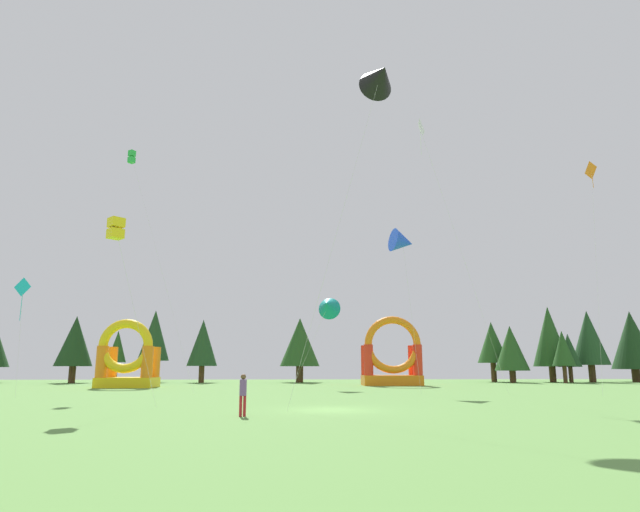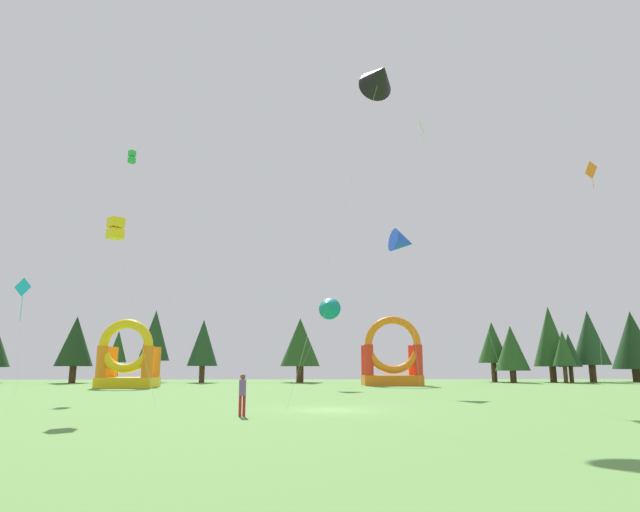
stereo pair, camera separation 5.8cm
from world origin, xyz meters
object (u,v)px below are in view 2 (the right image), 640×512
object	(u,v)px
kite_cyan_diamond	(24,289)
kite_green_box	(132,158)
kite_yellow_box	(116,229)
inflatable_yellow_castle	(392,361)
kite_teal_delta	(328,306)
kite_orange_diamond	(593,172)
kite_white_diamond	(420,131)
kite_blue_delta	(403,242)
inflatable_red_slide	(127,363)
kite_black_delta	(380,77)
person_left_edge	(242,391)

from	to	relation	value
kite_cyan_diamond	kite_green_box	xyz separation A→B (m)	(5.03, 7.20, 13.50)
kite_yellow_box	inflatable_yellow_castle	distance (m)	39.01
kite_teal_delta	kite_green_box	world-z (taller)	kite_green_box
kite_green_box	kite_orange_diamond	world-z (taller)	kite_green_box
kite_white_diamond	kite_green_box	world-z (taller)	kite_green_box
kite_blue_delta	inflatable_red_slide	bearing A→B (deg)	157.32
kite_cyan_diamond	inflatable_red_slide	distance (m)	15.79
kite_black_delta	kite_green_box	xyz separation A→B (m)	(-20.26, 20.70, 3.06)
kite_teal_delta	inflatable_red_slide	world-z (taller)	kite_teal_delta
kite_yellow_box	kite_green_box	bearing A→B (deg)	106.48
kite_cyan_diamond	person_left_edge	size ratio (longest dim) A/B	4.68
kite_black_delta	kite_cyan_diamond	world-z (taller)	kite_black_delta
kite_black_delta	person_left_edge	bearing A→B (deg)	-153.00
kite_cyan_diamond	inflatable_red_slide	bearing A→B (deg)	75.42
kite_yellow_box	kite_blue_delta	bearing A→B (deg)	43.06
kite_black_delta	kite_green_box	distance (m)	29.13
kite_green_box	person_left_edge	bearing A→B (deg)	-61.19
kite_black_delta	kite_white_diamond	distance (m)	13.62
kite_black_delta	kite_cyan_diamond	size ratio (longest dim) A/B	2.30
kite_blue_delta	kite_orange_diamond	distance (m)	18.31
kite_black_delta	inflatable_yellow_castle	size ratio (longest dim) A/B	2.57
kite_orange_diamond	person_left_edge	world-z (taller)	kite_orange_diamond
kite_cyan_diamond	kite_yellow_box	distance (m)	17.84
kite_yellow_box	kite_cyan_diamond	bearing A→B (deg)	129.18
kite_teal_delta	kite_blue_delta	distance (m)	10.42
kite_white_diamond	kite_teal_delta	size ratio (longest dim) A/B	2.38
kite_blue_delta	inflatable_yellow_castle	distance (m)	18.51
kite_white_diamond	inflatable_yellow_castle	bearing A→B (deg)	87.75
kite_green_box	inflatable_red_slide	size ratio (longest dim) A/B	3.28
kite_teal_delta	kite_orange_diamond	bearing A→B (deg)	-17.85
kite_yellow_box	inflatable_red_slide	size ratio (longest dim) A/B	1.44
kite_black_delta	kite_orange_diamond	xyz separation A→B (m)	(21.58, 16.50, 0.75)
kite_teal_delta	kite_green_box	size ratio (longest dim) A/B	0.41
kite_blue_delta	kite_green_box	world-z (taller)	kite_green_box
kite_teal_delta	kite_cyan_diamond	bearing A→B (deg)	-156.11
kite_white_diamond	inflatable_red_slide	distance (m)	35.93
kite_cyan_diamond	kite_blue_delta	distance (m)	30.32
person_left_edge	kite_cyan_diamond	bearing A→B (deg)	-57.30
kite_teal_delta	person_left_edge	distance (m)	28.81
kite_cyan_diamond	kite_yellow_box	world-z (taller)	kite_yellow_box
kite_black_delta	person_left_edge	size ratio (longest dim) A/B	10.76
kite_blue_delta	person_left_edge	distance (m)	26.15
kite_white_diamond	kite_teal_delta	bearing A→B (deg)	120.38
kite_white_diamond	kite_green_box	size ratio (longest dim) A/B	0.98
kite_orange_diamond	kite_green_box	bearing A→B (deg)	174.27
kite_teal_delta	inflatable_red_slide	xyz separation A→B (m)	(-19.92, 3.88, -5.37)
kite_black_delta	inflatable_red_slide	distance (m)	38.62
kite_white_diamond	inflatable_yellow_castle	xyz separation A→B (m)	(0.79, 20.21, -18.06)
kite_blue_delta	kite_white_diamond	bearing A→B (deg)	-81.02
kite_yellow_box	inflatable_red_slide	world-z (taller)	kite_yellow_box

